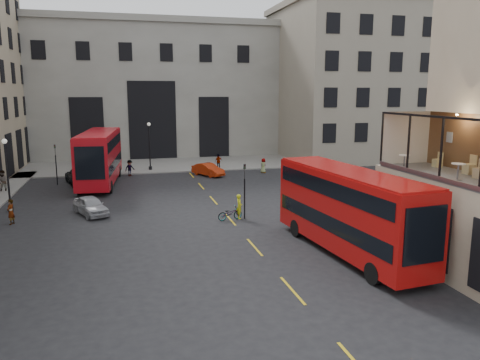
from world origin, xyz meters
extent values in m
plane|color=black|center=(0.00, 0.00, 0.00)|extent=(140.00, 140.00, 0.00)
cube|color=black|center=(4.98, 0.00, 2.00)|extent=(0.08, 9.20, 3.00)
cube|color=beige|center=(6.50, 5.00, 6.05)|extent=(3.00, 0.04, 2.90)
cube|color=black|center=(6.50, 0.00, 7.50)|extent=(3.00, 10.00, 0.04)
cube|color=slate|center=(5.00, 0.00, 4.70)|extent=(0.12, 10.00, 0.18)
cube|color=black|center=(5.00, 0.00, 7.45)|extent=(0.12, 10.00, 0.10)
cube|color=beige|center=(7.92, 3.20, 6.20)|extent=(0.04, 0.45, 0.55)
cylinder|color=#FFD899|center=(7.30, 2.00, 7.45)|extent=(0.12, 0.12, 0.05)
cube|color=tan|center=(6.50, 0.00, 2.25)|extent=(3.00, 11.00, 4.50)
cube|color=slate|center=(6.50, 0.00, 4.55)|extent=(3.00, 10.00, 0.10)
cube|color=#99988F|center=(-5.00, 48.00, 9.00)|extent=(34.00, 10.00, 18.00)
cube|color=#99988F|center=(-5.00, 48.00, 17.60)|extent=(35.00, 10.60, 0.80)
cube|color=black|center=(-5.00, 42.96, 5.00)|extent=(6.00, 0.12, 10.00)
cube|color=black|center=(-13.00, 42.96, 4.00)|extent=(4.00, 0.12, 8.00)
cube|color=black|center=(3.00, 42.96, 4.00)|extent=(4.00, 0.12, 8.00)
cube|color=gray|center=(20.00, 40.00, 10.00)|extent=(16.00, 18.00, 20.00)
cube|color=gray|center=(20.00, 40.00, 19.60)|extent=(16.60, 18.60, 0.80)
cube|color=slate|center=(-6.00, 38.00, 0.06)|extent=(40.00, 12.00, 0.12)
cylinder|color=black|center=(-1.00, 12.00, 1.40)|extent=(0.10, 0.10, 2.80)
imported|color=black|center=(-1.00, 12.00, 3.30)|extent=(0.16, 0.20, 1.00)
cylinder|color=black|center=(-15.00, 28.00, 1.40)|extent=(0.10, 0.10, 2.80)
imported|color=black|center=(-15.00, 28.00, 3.30)|extent=(0.16, 0.20, 1.00)
cylinder|color=black|center=(-17.00, 18.00, 2.50)|extent=(0.14, 0.14, 5.00)
cylinder|color=black|center=(-17.00, 18.00, 0.25)|extent=(0.36, 0.36, 0.50)
sphere|color=silver|center=(-17.00, 18.00, 5.15)|extent=(0.36, 0.36, 0.36)
cylinder|color=black|center=(-6.00, 34.00, 2.50)|extent=(0.14, 0.14, 5.00)
cylinder|color=black|center=(-6.00, 34.00, 0.25)|extent=(0.36, 0.36, 0.50)
sphere|color=silver|center=(-6.00, 34.00, 5.15)|extent=(0.36, 0.36, 0.36)
cube|color=#A30C0B|center=(2.52, 3.82, 2.43)|extent=(3.73, 11.58, 4.03)
cube|color=black|center=(2.52, 3.82, 1.86)|extent=(3.71, 10.97, 0.83)
cube|color=black|center=(2.52, 3.82, 3.67)|extent=(3.71, 10.97, 0.83)
cube|color=#A30C0B|center=(2.52, 3.82, 4.48)|extent=(3.61, 11.35, 0.12)
cylinder|color=black|center=(0.98, 7.32, 0.52)|extent=(0.39, 1.06, 1.03)
cylinder|color=black|center=(3.31, 7.56, 0.52)|extent=(0.39, 1.06, 1.03)
cylinder|color=black|center=(1.76, -0.27, 0.52)|extent=(0.39, 1.06, 1.03)
cylinder|color=black|center=(4.09, -0.03, 0.52)|extent=(0.39, 1.06, 1.03)
cube|color=#AF0C14|center=(-11.00, 27.27, 2.65)|extent=(3.88, 12.61, 4.40)
cube|color=black|center=(-11.00, 27.27, 2.03)|extent=(3.86, 11.94, 0.90)
cube|color=black|center=(-11.00, 27.27, 4.01)|extent=(3.86, 11.94, 0.90)
cube|color=#AF0C14|center=(-11.00, 27.27, 4.89)|extent=(3.75, 12.35, 0.14)
cylinder|color=black|center=(-11.94, 31.34, 0.56)|extent=(0.41, 1.15, 1.13)
cylinder|color=black|center=(-9.37, 31.11, 0.56)|extent=(0.41, 1.15, 1.13)
cylinder|color=black|center=(-12.66, 23.05, 0.56)|extent=(0.41, 1.15, 1.13)
cylinder|color=black|center=(-10.09, 22.83, 0.56)|extent=(0.41, 1.15, 1.13)
imported|color=#9A9CA2|center=(-11.29, 15.71, 0.66)|extent=(2.94, 4.15, 1.31)
imported|color=#A8270A|center=(-0.36, 29.30, 0.65)|extent=(3.15, 4.08, 1.29)
imported|color=black|center=(-12.83, 27.70, 0.83)|extent=(3.61, 6.08, 1.65)
imported|color=gray|center=(-2.04, 11.93, 0.46)|extent=(1.84, 0.94, 0.92)
imported|color=yellow|center=(-1.33, 12.18, 0.85)|extent=(0.45, 0.65, 1.69)
imported|color=gray|center=(-19.00, 25.37, 0.98)|extent=(0.97, 0.77, 1.96)
imported|color=gray|center=(-8.26, 31.11, 0.84)|extent=(1.25, 1.07, 1.68)
imported|color=gray|center=(1.63, 33.53, 0.83)|extent=(1.06, 0.70, 1.67)
imported|color=gray|center=(5.76, 29.62, 0.79)|extent=(0.85, 0.92, 1.58)
imported|color=gray|center=(-16.22, 14.45, 0.84)|extent=(0.58, 0.71, 1.68)
cylinder|color=white|center=(5.86, -0.15, 5.35)|extent=(0.61, 0.61, 0.04)
cylinder|color=slate|center=(5.86, -0.15, 4.98)|extent=(0.08, 0.08, 0.72)
cylinder|color=slate|center=(5.86, -0.15, 4.62)|extent=(0.45, 0.45, 0.03)
cylinder|color=white|center=(5.52, 3.54, 5.28)|extent=(0.56, 0.56, 0.04)
cylinder|color=slate|center=(5.52, 3.54, 4.94)|extent=(0.07, 0.07, 0.65)
cylinder|color=slate|center=(5.52, 3.54, 4.61)|extent=(0.41, 0.41, 0.03)
cube|color=tan|center=(7.12, -0.06, 4.84)|extent=(0.55, 0.55, 0.48)
cube|color=#D9BB7D|center=(7.46, 1.03, 4.85)|extent=(0.48, 0.48, 0.50)
cube|color=#D9BB7D|center=(7.68, 1.03, 5.32)|extent=(0.06, 0.47, 0.45)
cube|color=tan|center=(7.42, 3.37, 4.81)|extent=(0.42, 0.42, 0.42)
cube|color=tan|center=(7.59, 3.38, 5.21)|extent=(0.06, 0.40, 0.37)
camera|label=1|loc=(-8.96, -18.07, 8.52)|focal=35.00mm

